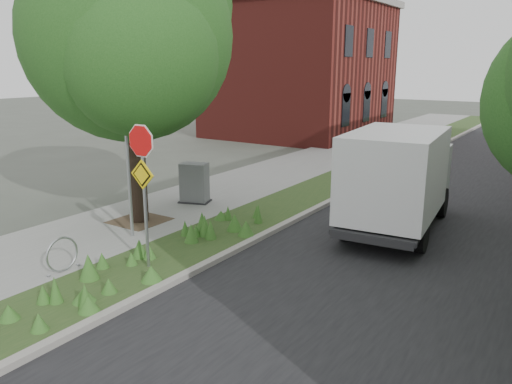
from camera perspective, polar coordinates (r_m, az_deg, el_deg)
ground at (r=9.98m, az=-8.89°, el=-11.84°), size 120.00×120.00×0.00m
sidewalk_near at (r=20.00m, az=1.46°, el=1.86°), size 3.50×60.00×0.12m
verge at (r=18.71m, az=8.59°, el=0.83°), size 2.00×60.00×0.12m
kerb_near at (r=18.32m, az=11.42°, el=0.43°), size 0.20×60.00×0.13m
road at (r=17.38m, az=22.11°, el=-1.32°), size 7.00×60.00×0.01m
street_tree_main at (r=13.90m, az=-14.33°, el=15.67°), size 6.21×5.54×7.66m
bare_post at (r=12.73m, az=-14.46°, el=3.67°), size 0.08×0.08×4.00m
bike_hoop at (r=11.34m, az=-21.28°, el=-6.68°), size 0.06×0.78×0.77m
sign_assembly at (r=10.58m, az=-12.85°, el=2.81°), size 0.94×0.08×3.22m
brick_building at (r=32.54m, az=5.10°, el=13.97°), size 9.40×10.40×8.30m
box_truck at (r=13.77m, az=15.98°, el=1.86°), size 2.54×5.37×2.35m
utility_cabinet at (r=15.94m, az=-7.05°, el=0.96°), size 1.10×0.90×1.25m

